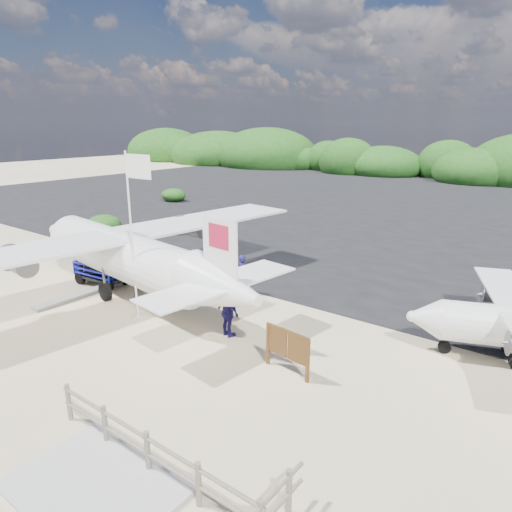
{
  "coord_description": "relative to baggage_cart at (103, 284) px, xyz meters",
  "views": [
    {
      "loc": [
        12.76,
        -10.1,
        7.22
      ],
      "look_at": [
        1.1,
        5.3,
        1.59
      ],
      "focal_mm": 32.0,
      "sensor_mm": 36.0,
      "label": 1
    }
  ],
  "objects": [
    {
      "name": "crew_b",
      "position": [
        4.07,
        3.82,
        0.89
      ],
      "size": [
        0.97,
        0.82,
        1.78
      ],
      "primitive_type": "imported",
      "rotation": [
        0.0,
        0.0,
        2.96
      ],
      "color": "#1C1653",
      "rests_on": "ground"
    },
    {
      "name": "asphalt_apron",
      "position": [
        5.07,
        28.4,
        0.0
      ],
      "size": [
        90.0,
        50.0,
        0.04
      ],
      "primitive_type": null,
      "color": "#B2B2B2",
      "rests_on": "ground"
    },
    {
      "name": "signboard",
      "position": [
        11.19,
        -1.4,
        0.0
      ],
      "size": [
        1.74,
        0.36,
        1.43
      ],
      "primitive_type": null,
      "rotation": [
        0.0,
        0.0,
        -0.11
      ],
      "color": "brown",
      "rests_on": "ground"
    },
    {
      "name": "fence",
      "position": [
        11.07,
        -6.6,
        0.0
      ],
      "size": [
        6.4,
        2.0,
        1.1
      ],
      "primitive_type": null,
      "color": "#B2B2B2",
      "rests_on": "ground"
    },
    {
      "name": "lagoon",
      "position": [
        -3.93,
        -0.1,
        0.0
      ],
      "size": [
        9.0,
        7.0,
        0.4
      ],
      "primitive_type": null,
      "color": "#B2B2B2",
      "rests_on": "ground"
    },
    {
      "name": "ground",
      "position": [
        5.07,
        -1.6,
        0.0
      ],
      "size": [
        160.0,
        160.0,
        0.0
      ],
      "primitive_type": "plane",
      "color": "beige"
    },
    {
      "name": "flagpole",
      "position": [
        4.27,
        -1.42,
        0.0
      ],
      "size": [
        1.28,
        0.56,
        6.31
      ],
      "primitive_type": null,
      "rotation": [
        0.0,
        0.0,
        0.03
      ],
      "color": "white",
      "rests_on": "ground"
    },
    {
      "name": "baggage_cart",
      "position": [
        0.0,
        0.0,
        0.0
      ],
      "size": [
        2.75,
        1.74,
        1.31
      ],
      "primitive_type": null,
      "rotation": [
        0.0,
        0.0,
        0.1
      ],
      "color": "#0D15C4",
      "rests_on": "ground"
    },
    {
      "name": "crew_c",
      "position": [
        8.19,
        -0.58,
        0.92
      ],
      "size": [
        1.14,
        0.67,
        1.83
      ],
      "primitive_type": "imported",
      "rotation": [
        0.0,
        0.0,
        2.92
      ],
      "color": "#1C1653",
      "rests_on": "ground"
    },
    {
      "name": "walkway_pad",
      "position": [
        10.57,
        -7.6,
        0.0
      ],
      "size": [
        3.5,
        2.5,
        0.1
      ],
      "primitive_type": null,
      "color": "#B2B2B2",
      "rests_on": "ground"
    },
    {
      "name": "vegetation_band",
      "position": [
        5.07,
        53.4,
        0.0
      ],
      "size": [
        124.0,
        8.0,
        4.4
      ],
      "primitive_type": null,
      "color": "#B2B2B2",
      "rests_on": "ground"
    },
    {
      "name": "aircraft_small",
      "position": [
        -2.82,
        31.59,
        0.0
      ],
      "size": [
        9.36,
        9.36,
        2.61
      ],
      "primitive_type": null,
      "rotation": [
        0.0,
        0.0,
        3.51
      ],
      "color": "#B2B2B2",
      "rests_on": "ground"
    },
    {
      "name": "crew_a",
      "position": [
        5.97,
        3.01,
        0.89
      ],
      "size": [
        0.75,
        0.6,
        1.78
      ],
      "primitive_type": "imported",
      "rotation": [
        0.0,
        0.0,
        2.83
      ],
      "color": "#1C1653",
      "rests_on": "ground"
    }
  ]
}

